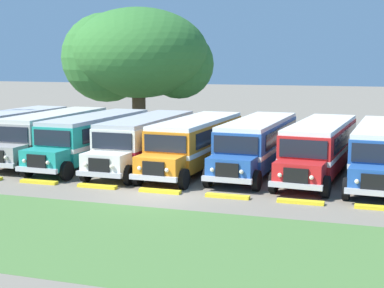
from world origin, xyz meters
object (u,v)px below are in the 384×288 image
(parked_bus_slot_0, at_px, (9,131))
(parked_bus_slot_5, at_px, (257,142))
(parked_bus_slot_2, at_px, (94,137))
(parked_bus_slot_7, at_px, (382,150))
(broad_shade_tree, at_px, (137,55))
(parked_bus_slot_6, at_px, (320,146))
(parked_bus_slot_1, at_px, (53,133))
(parked_bus_slot_3, at_px, (146,139))
(parked_bus_slot_4, at_px, (196,141))

(parked_bus_slot_0, bearing_deg, parked_bus_slot_5, 92.55)
(parked_bus_slot_2, relative_size, parked_bus_slot_7, 1.00)
(parked_bus_slot_2, relative_size, broad_shade_tree, 0.94)
(parked_bus_slot_6, xyz_separation_m, broad_shade_tree, (-15.40, 11.55, 4.89))
(parked_bus_slot_5, bearing_deg, parked_bus_slot_0, -87.24)
(parked_bus_slot_1, distance_m, broad_shade_tree, 12.39)
(parked_bus_slot_0, relative_size, broad_shade_tree, 0.94)
(parked_bus_slot_1, bearing_deg, parked_bus_slot_2, 79.27)
(parked_bus_slot_3, distance_m, parked_bus_slot_7, 12.88)
(parked_bus_slot_7, bearing_deg, parked_bus_slot_0, -88.26)
(parked_bus_slot_1, bearing_deg, parked_bus_slot_5, 90.41)
(parked_bus_slot_0, distance_m, parked_bus_slot_3, 9.62)
(parked_bus_slot_4, relative_size, parked_bus_slot_6, 0.99)
(parked_bus_slot_6, bearing_deg, parked_bus_slot_4, -82.07)
(parked_bus_slot_1, height_order, broad_shade_tree, broad_shade_tree)
(parked_bus_slot_2, bearing_deg, broad_shade_tree, -166.38)
(broad_shade_tree, bearing_deg, parked_bus_slot_3, -64.73)
(parked_bus_slot_6, height_order, broad_shade_tree, broad_shade_tree)
(parked_bus_slot_1, height_order, parked_bus_slot_7, same)
(parked_bus_slot_5, height_order, parked_bus_slot_6, same)
(parked_bus_slot_6, distance_m, parked_bus_slot_7, 3.14)
(parked_bus_slot_1, relative_size, parked_bus_slot_6, 0.99)
(parked_bus_slot_1, xyz_separation_m, parked_bus_slot_6, (16.20, -0.20, 0.00))
(broad_shade_tree, bearing_deg, parked_bus_slot_7, -32.59)
(parked_bus_slot_3, distance_m, parked_bus_slot_6, 9.76)
(parked_bus_slot_3, relative_size, parked_bus_slot_4, 1.00)
(parked_bus_slot_4, height_order, parked_bus_slot_5, same)
(parked_bus_slot_4, bearing_deg, parked_bus_slot_0, -90.09)
(parked_bus_slot_0, xyz_separation_m, parked_bus_slot_1, (3.16, 0.04, 0.00))
(parked_bus_slot_3, bearing_deg, parked_bus_slot_0, -92.68)
(parked_bus_slot_4, relative_size, broad_shade_tree, 0.94)
(parked_bus_slot_0, height_order, parked_bus_slot_3, same)
(parked_bus_slot_4, distance_m, parked_bus_slot_5, 3.42)
(parked_bus_slot_4, bearing_deg, parked_bus_slot_7, 93.06)
(parked_bus_slot_3, height_order, parked_bus_slot_7, same)
(parked_bus_slot_7, distance_m, broad_shade_tree, 22.52)
(parked_bus_slot_4, distance_m, parked_bus_slot_6, 6.77)
(parked_bus_slot_5, distance_m, broad_shade_tree, 17.16)
(parked_bus_slot_0, distance_m, parked_bus_slot_2, 6.34)
(parked_bus_slot_0, bearing_deg, parked_bus_slot_7, 90.93)
(parked_bus_slot_4, bearing_deg, parked_bus_slot_6, 95.81)
(parked_bus_slot_5, distance_m, parked_bus_slot_7, 6.56)
(parked_bus_slot_2, relative_size, parked_bus_slot_6, 0.99)
(parked_bus_slot_6, bearing_deg, parked_bus_slot_1, -86.15)
(parked_bus_slot_6, xyz_separation_m, parked_bus_slot_7, (3.12, -0.29, 0.00))
(parked_bus_slot_1, relative_size, parked_bus_slot_4, 1.00)
(parked_bus_slot_3, distance_m, parked_bus_slot_4, 2.99)
(parked_bus_slot_1, bearing_deg, parked_bus_slot_6, 89.31)
(parked_bus_slot_4, height_order, broad_shade_tree, broad_shade_tree)
(parked_bus_slot_5, relative_size, broad_shade_tree, 0.94)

